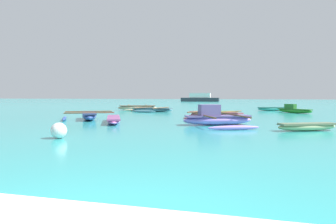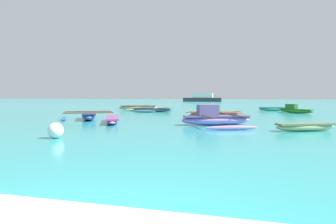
{
  "view_description": "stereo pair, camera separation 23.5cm",
  "coord_description": "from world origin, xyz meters",
  "px_view_note": "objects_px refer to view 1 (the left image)",
  "views": [
    {
      "loc": [
        1.61,
        -2.36,
        1.47
      ],
      "look_at": [
        -3.89,
        19.07,
        0.25
      ],
      "focal_mm": 32.0,
      "sensor_mm": 36.0,
      "label": 1
    },
    {
      "loc": [
        1.84,
        -2.3,
        1.47
      ],
      "look_at": [
        -3.89,
        19.07,
        0.25
      ],
      "focal_mm": 32.0,
      "sensor_mm": 36.0,
      "label": 2
    }
  ],
  "objects_px": {
    "moored_boat_3": "(216,118)",
    "moored_boat_7": "(294,110)",
    "moored_boat_6": "(215,115)",
    "moored_boat_4": "(89,116)",
    "moored_boat_5": "(114,119)",
    "moored_boat_8": "(152,110)",
    "distant_ferry": "(200,98)",
    "moored_boat_0": "(307,126)",
    "moored_boat_9": "(271,109)",
    "mooring_buoy_0": "(59,131)",
    "moored_boat_2": "(137,108)",
    "moored_boat_10": "(216,113)",
    "moored_boat_1": "(209,108)"
  },
  "relations": [
    {
      "from": "moored_boat_3",
      "to": "moored_boat_7",
      "type": "distance_m",
      "value": 13.17
    },
    {
      "from": "moored_boat_6",
      "to": "moored_boat_7",
      "type": "height_order",
      "value": "moored_boat_7"
    },
    {
      "from": "moored_boat_4",
      "to": "moored_boat_5",
      "type": "relative_size",
      "value": 1.01
    },
    {
      "from": "moored_boat_5",
      "to": "moored_boat_7",
      "type": "bearing_deg",
      "value": 113.3
    },
    {
      "from": "moored_boat_4",
      "to": "moored_boat_8",
      "type": "xyz_separation_m",
      "value": [
        0.96,
        9.68,
        -0.04
      ]
    },
    {
      "from": "moored_boat_4",
      "to": "distant_ferry",
      "type": "xyz_separation_m",
      "value": [
        -1.54,
        57.14,
        0.6
      ]
    },
    {
      "from": "moored_boat_0",
      "to": "moored_boat_8",
      "type": "height_order",
      "value": "moored_boat_8"
    },
    {
      "from": "moored_boat_9",
      "to": "mooring_buoy_0",
      "type": "bearing_deg",
      "value": -129.81
    },
    {
      "from": "moored_boat_2",
      "to": "moored_boat_9",
      "type": "xyz_separation_m",
      "value": [
        12.86,
        2.24,
        -0.06
      ]
    },
    {
      "from": "moored_boat_6",
      "to": "mooring_buoy_0",
      "type": "bearing_deg",
      "value": -88.5
    },
    {
      "from": "moored_boat_9",
      "to": "moored_boat_10",
      "type": "xyz_separation_m",
      "value": [
        -4.61,
        -7.55,
        -0.04
      ]
    },
    {
      "from": "moored_boat_0",
      "to": "moored_boat_7",
      "type": "relative_size",
      "value": 0.94
    },
    {
      "from": "moored_boat_9",
      "to": "moored_boat_1",
      "type": "bearing_deg",
      "value": -177.74
    },
    {
      "from": "moored_boat_0",
      "to": "moored_boat_8",
      "type": "bearing_deg",
      "value": 105.51
    },
    {
      "from": "moored_boat_6",
      "to": "mooring_buoy_0",
      "type": "xyz_separation_m",
      "value": [
        -4.37,
        -10.01,
        0.04
      ]
    },
    {
      "from": "moored_boat_1",
      "to": "mooring_buoy_0",
      "type": "xyz_separation_m",
      "value": [
        -2.89,
        -19.31,
        0.01
      ]
    },
    {
      "from": "distant_ferry",
      "to": "moored_boat_10",
      "type": "bearing_deg",
      "value": -80.39
    },
    {
      "from": "moored_boat_5",
      "to": "moored_boat_10",
      "type": "bearing_deg",
      "value": 124.35
    },
    {
      "from": "moored_boat_2",
      "to": "moored_boat_6",
      "type": "relative_size",
      "value": 0.86
    },
    {
      "from": "moored_boat_2",
      "to": "moored_boat_3",
      "type": "xyz_separation_m",
      "value": [
        9.01,
        -13.13,
        0.08
      ]
    },
    {
      "from": "mooring_buoy_0",
      "to": "moored_boat_10",
      "type": "bearing_deg",
      "value": 73.8
    },
    {
      "from": "moored_boat_4",
      "to": "moored_boat_9",
      "type": "bearing_deg",
      "value": 110.08
    },
    {
      "from": "moored_boat_0",
      "to": "moored_boat_5",
      "type": "relative_size",
      "value": 0.69
    },
    {
      "from": "moored_boat_9",
      "to": "moored_boat_3",
      "type": "bearing_deg",
      "value": -121.9
    },
    {
      "from": "moored_boat_3",
      "to": "moored_boat_4",
      "type": "distance_m",
      "value": 7.95
    },
    {
      "from": "moored_boat_6",
      "to": "moored_boat_0",
      "type": "bearing_deg",
      "value": -26.84
    },
    {
      "from": "moored_boat_6",
      "to": "moored_boat_8",
      "type": "relative_size",
      "value": 1.08
    },
    {
      "from": "moored_boat_2",
      "to": "moored_boat_6",
      "type": "xyz_separation_m",
      "value": [
        8.59,
        -9.17,
        -0.03
      ]
    },
    {
      "from": "moored_boat_8",
      "to": "mooring_buoy_0",
      "type": "xyz_separation_m",
      "value": [
        2.06,
        -17.17,
        0.08
      ]
    },
    {
      "from": "moored_boat_0",
      "to": "moored_boat_9",
      "type": "relative_size",
      "value": 0.96
    },
    {
      "from": "moored_boat_9",
      "to": "moored_boat_2",
      "type": "bearing_deg",
      "value": 172.04
    },
    {
      "from": "moored_boat_8",
      "to": "moored_boat_1",
      "type": "bearing_deg",
      "value": 34.7
    },
    {
      "from": "moored_boat_4",
      "to": "moored_boat_10",
      "type": "distance_m",
      "value": 9.51
    },
    {
      "from": "moored_boat_5",
      "to": "moored_boat_8",
      "type": "relative_size",
      "value": 0.91
    },
    {
      "from": "moored_boat_5",
      "to": "distant_ferry",
      "type": "bearing_deg",
      "value": 158.89
    },
    {
      "from": "moored_boat_1",
      "to": "moored_boat_2",
      "type": "bearing_deg",
      "value": -119.78
    },
    {
      "from": "moored_boat_1",
      "to": "moored_boat_6",
      "type": "relative_size",
      "value": 0.49
    },
    {
      "from": "moored_boat_7",
      "to": "moored_boat_2",
      "type": "bearing_deg",
      "value": -137.0
    },
    {
      "from": "moored_boat_5",
      "to": "moored_boat_7",
      "type": "distance_m",
      "value": 16.3
    },
    {
      "from": "moored_boat_0",
      "to": "moored_boat_2",
      "type": "relative_size",
      "value": 0.68
    },
    {
      "from": "moored_boat_3",
      "to": "moored_boat_10",
      "type": "height_order",
      "value": "moored_boat_3"
    },
    {
      "from": "moored_boat_2",
      "to": "moored_boat_7",
      "type": "relative_size",
      "value": 1.37
    },
    {
      "from": "mooring_buoy_0",
      "to": "moored_boat_0",
      "type": "bearing_deg",
      "value": 27.49
    },
    {
      "from": "moored_boat_9",
      "to": "moored_boat_10",
      "type": "distance_m",
      "value": 8.85
    },
    {
      "from": "moored_boat_4",
      "to": "moored_boat_6",
      "type": "relative_size",
      "value": 0.85
    },
    {
      "from": "moored_boat_1",
      "to": "moored_boat_10",
      "type": "xyz_separation_m",
      "value": [
        1.14,
        -5.45,
        -0.11
      ]
    },
    {
      "from": "moored_boat_8",
      "to": "moored_boat_10",
      "type": "distance_m",
      "value": 6.93
    },
    {
      "from": "moored_boat_0",
      "to": "moored_boat_5",
      "type": "distance_m",
      "value": 9.48
    },
    {
      "from": "moored_boat_4",
      "to": "moored_boat_6",
      "type": "bearing_deg",
      "value": 78.85
    },
    {
      "from": "moored_boat_7",
      "to": "moored_boat_8",
      "type": "distance_m",
      "value": 12.26
    }
  ]
}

